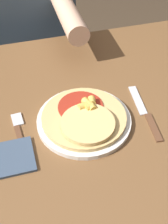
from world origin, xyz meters
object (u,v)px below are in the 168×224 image
Objects in this scene: dining_table at (91,148)px; knife at (145,113)px; plate at (84,121)px; fork at (20,133)px; pizza at (85,117)px; person_diner at (34,28)px.

dining_table is 0.19m from knife.
plate is 0.17m from fork.
plate reaches higher than knife.
pizza is (0.00, -0.00, 0.02)m from plate.
person_diner reaches higher than pizza.
fork and knife have the same top height.
plate is (-0.02, 0.01, 0.11)m from dining_table.
knife reaches higher than dining_table.
pizza is at bearing -3.05° from fork.
plate is 0.66m from person_diner.
plate is at bearing -86.22° from person_diner.
fork is at bearing -101.42° from person_diner.
person_diner is (-0.06, 0.66, 0.03)m from dining_table.
plate is 0.21× the size of person_diner.
pizza is 1.29× the size of fork.
person_diner is at bearing 93.78° from plate.
plate is at bearing 102.30° from pizza.
plate is at bearing 142.95° from dining_table.
knife is 0.70m from person_diner.
knife is (0.35, -0.02, 0.00)m from fork.
person_diner reaches higher than dining_table.
knife is (0.17, -0.01, -0.02)m from pizza.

